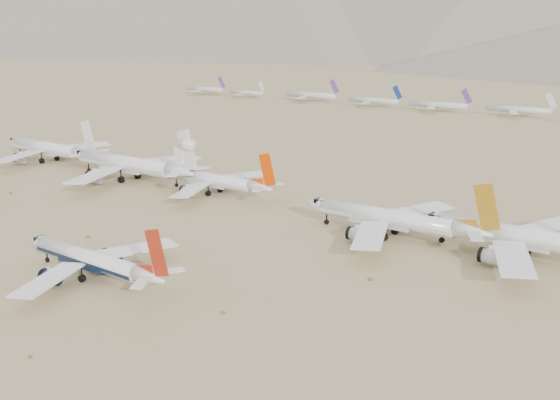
# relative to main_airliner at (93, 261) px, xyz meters

# --- Properties ---
(ground) EXTENTS (7000.00, 7000.00, 0.00)m
(ground) POSITION_rel_main_airliner_xyz_m (7.48, 1.56, -3.92)
(ground) COLOR olive
(ground) RESTS_ON ground
(main_airliner) EXTENTS (40.40, 39.46, 14.26)m
(main_airliner) POSITION_rel_main_airliner_xyz_m (0.00, 0.00, 0.00)
(main_airliner) COLOR white
(main_airliner) RESTS_ON ground
(row2_navy_widebody) EXTENTS (49.16, 48.07, 17.49)m
(row2_navy_widebody) POSITION_rel_main_airliner_xyz_m (67.64, 63.06, 0.96)
(row2_navy_widebody) COLOR white
(row2_navy_widebody) RESTS_ON ground
(row2_gold_tail) EXTENTS (47.55, 46.51, 16.93)m
(row2_gold_tail) POSITION_rel_main_airliner_xyz_m (37.06, 59.42, 0.81)
(row2_gold_tail) COLOR white
(row2_gold_tail) RESTS_ON ground
(row2_orange_tail) EXTENTS (42.97, 42.03, 15.33)m
(row2_orange_tail) POSITION_rel_main_airliner_xyz_m (-25.92, 65.71, 0.38)
(row2_orange_tail) COLOR white
(row2_orange_tail) RESTS_ON ground
(row2_white_trijet) EXTENTS (56.93, 55.64, 20.17)m
(row2_white_trijet) POSITION_rel_main_airliner_xyz_m (-60.13, 62.30, 1.92)
(row2_white_trijet) COLOR white
(row2_white_trijet) RESTS_ON ground
(row2_white_twin) EXTENTS (51.81, 50.70, 18.51)m
(row2_white_twin) POSITION_rel_main_airliner_xyz_m (-110.48, 65.18, 1.29)
(row2_white_twin) COLOR white
(row2_white_twin) RESTS_ON ground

